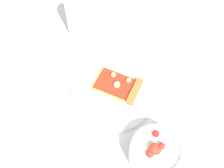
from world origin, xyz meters
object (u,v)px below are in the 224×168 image
at_px(salad_bowl, 155,153).
at_px(soda_glass, 78,18).
at_px(pizza_slice_main, 120,86).
at_px(plate, 112,95).

xyz_separation_m(salad_bowl, soda_glass, (-0.24, 0.42, 0.03)).
bearing_deg(soda_glass, pizza_slice_main, -57.43).
xyz_separation_m(plate, salad_bowl, (0.12, -0.18, 0.03)).
bearing_deg(pizza_slice_main, salad_bowl, -65.13).
relative_size(pizza_slice_main, salad_bowl, 1.21).
bearing_deg(soda_glass, salad_bowl, -60.95).
xyz_separation_m(plate, pizza_slice_main, (0.02, 0.02, 0.01)).
xyz_separation_m(pizza_slice_main, salad_bowl, (0.09, -0.20, 0.02)).
height_order(plate, salad_bowl, salad_bowl).
relative_size(salad_bowl, soda_glass, 0.94).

